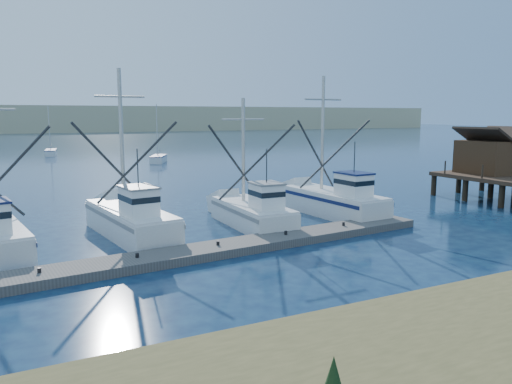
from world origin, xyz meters
TOP-DOWN VIEW (x-y plane):
  - ground at (0.00, 0.00)m, footprint 500.00×500.00m
  - floating_dock at (-7.18, 6.29)m, footprint 31.28×5.04m
  - dune_ridge at (0.00, 210.00)m, footprint 360.00×60.00m
  - trawler_fleet at (-6.30, 11.28)m, footprint 29.72×8.72m
  - sailboat_near at (5.92, 53.33)m, footprint 3.71×5.58m
  - sailboat_far at (-6.58, 73.01)m, footprint 2.29×6.06m

SIDE VIEW (x-z plane):
  - ground at x=0.00m, z-range 0.00..0.00m
  - floating_dock at x=-7.18m, z-range 0.00..0.42m
  - sailboat_far at x=-6.58m, z-range -3.55..4.55m
  - sailboat_near at x=5.92m, z-range -3.55..4.55m
  - trawler_fleet at x=-6.30m, z-range -3.65..5.53m
  - dune_ridge at x=0.00m, z-range 0.00..10.00m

